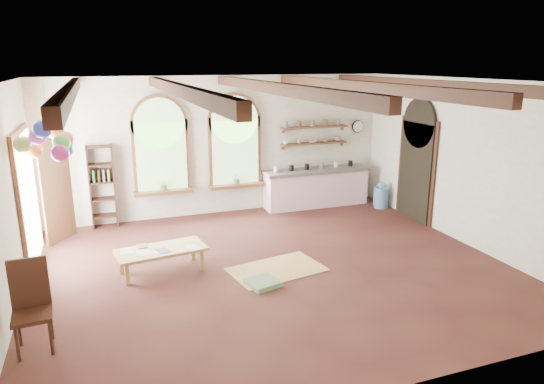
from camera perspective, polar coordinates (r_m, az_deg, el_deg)
name	(u,v)px	position (r m, az deg, el deg)	size (l,w,h in m)	color
floor	(273,268)	(8.60, 0.13, -8.93)	(8.00, 8.00, 0.00)	#4F2920
ceiling_beams	(273,88)	(7.86, 0.15, 12.16)	(6.20, 6.80, 0.18)	#3B1E12
window_left	(161,149)	(11.04, -12.94, 4.99)	(1.30, 0.28, 2.20)	brown
window_right	(235,144)	(11.36, -4.38, 5.62)	(1.30, 0.28, 2.20)	brown
left_doorway	(28,200)	(9.56, -26.79, -0.80)	(0.10, 1.90, 2.50)	brown
right_doorway	(415,172)	(11.34, 16.53, 2.27)	(0.10, 1.30, 2.40)	black
kitchen_counter	(316,187)	(12.08, 5.20, 0.57)	(2.68, 0.62, 0.94)	#FED7DB
wall_shelf_lower	(314,143)	(12.02, 4.96, 5.73)	(1.70, 0.24, 0.04)	brown
wall_shelf_upper	(314,127)	(11.96, 5.00, 7.62)	(1.70, 0.24, 0.04)	brown
wall_clock	(358,126)	(12.60, 10.08, 7.61)	(0.32, 0.32, 0.04)	black
bookshelf	(102,187)	(11.01, -19.36, 0.58)	(0.53, 0.32, 1.80)	#3B1E12
coffee_table	(161,251)	(8.53, -12.90, -6.83)	(1.56, 0.88, 0.42)	tan
side_chair	(34,325)	(6.93, -26.23, -13.86)	(0.49, 0.49, 1.16)	#3B1E12
floor_mat	(277,269)	(8.53, 0.57, -9.10)	(1.58, 0.98, 0.02)	tan
floor_cushion	(263,283)	(7.98, -1.10, -10.62)	(0.47, 0.47, 0.08)	#678B60
water_jug_a	(381,197)	(12.22, 12.74, -0.53)	(0.33, 0.33, 0.65)	#5D90C7
water_jug_b	(379,196)	(12.44, 12.49, -0.44)	(0.28, 0.28, 0.55)	#5D90C7
balloon_cluster	(49,140)	(8.30, -24.77, 5.56)	(0.85, 0.98, 1.16)	silver
table_book	(137,247)	(8.66, -15.58, -6.25)	(0.16, 0.24, 0.02)	olive
tablet	(163,250)	(8.43, -12.74, -6.70)	(0.18, 0.25, 0.01)	black
potted_plant_left	(164,184)	(11.10, -12.63, 0.93)	(0.27, 0.23, 0.30)	#598C4C
potted_plant_right	(237,178)	(11.42, -4.16, 1.66)	(0.27, 0.23, 0.30)	#598C4C
shelf_cup_a	(286,142)	(11.71, 1.61, 5.88)	(0.12, 0.10, 0.10)	white
shelf_cup_b	(299,141)	(11.85, 3.19, 5.96)	(0.10, 0.10, 0.09)	beige
shelf_bowl_a	(312,142)	(11.99, 4.74, 5.94)	(0.22, 0.22, 0.05)	beige
shelf_bowl_b	(325,141)	(12.14, 6.25, 6.04)	(0.20, 0.20, 0.06)	#8C664C
shelf_vase	(338,137)	(12.28, 7.74, 6.40)	(0.18, 0.18, 0.19)	slate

